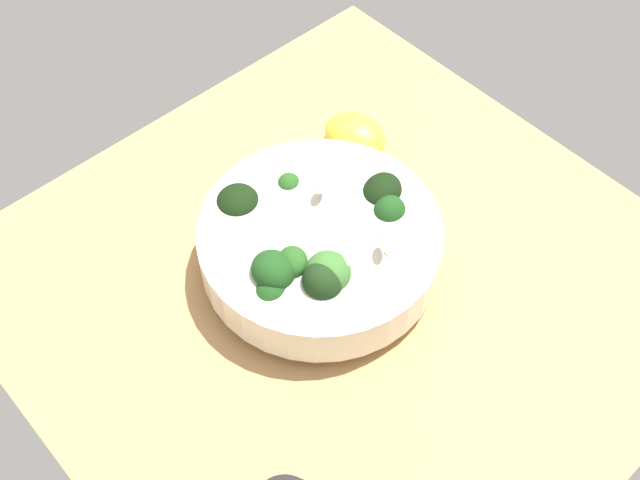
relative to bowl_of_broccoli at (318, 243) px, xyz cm
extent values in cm
cube|color=tan|center=(-0.74, 2.52, -5.32)|extent=(56.14, 56.14, 3.24)
cylinder|color=silver|center=(-0.18, 0.00, -2.99)|extent=(11.73, 11.73, 1.41)
cylinder|color=silver|center=(-0.18, 0.00, -0.18)|extent=(21.34, 21.34, 4.22)
cylinder|color=beige|center=(-0.18, 0.00, 1.53)|extent=(17.50, 17.50, 0.80)
cylinder|color=#4A8F3C|center=(6.91, 1.79, -0.17)|extent=(1.03, 1.10, 1.41)
ellipsoid|color=#194216|center=(6.91, 1.79, 1.31)|extent=(3.92, 3.66, 3.27)
cylinder|color=#589D47|center=(-7.19, 0.52, 0.07)|extent=(1.81, 1.88, 1.37)
ellipsoid|color=black|center=(-7.19, 0.52, 1.70)|extent=(5.18, 4.67, 3.95)
cylinder|color=#589D47|center=(3.05, -7.32, -0.09)|extent=(1.30, 1.33, 1.29)
ellipsoid|color=black|center=(3.05, -7.32, 1.54)|extent=(5.60, 5.71, 3.12)
cylinder|color=#2F662B|center=(2.46, 3.90, 0.42)|extent=(1.98, 1.76, 1.75)
ellipsoid|color=#386B2B|center=(2.46, 3.90, 2.16)|extent=(4.71, 4.63, 3.56)
cylinder|color=#2F662B|center=(-6.13, 2.84, 0.16)|extent=(1.27, 1.25, 0.93)
ellipsoid|color=#194216|center=(-6.13, 2.84, 1.57)|extent=(3.89, 3.55, 3.83)
cylinder|color=#2F662B|center=(4.04, 1.20, 0.70)|extent=(1.40, 1.48, 1.77)
ellipsoid|color=#23511C|center=(4.04, 1.20, 2.27)|extent=(4.20, 3.90, 2.95)
cylinder|color=#589D47|center=(3.21, -7.24, -0.34)|extent=(1.35, 1.50, 1.65)
ellipsoid|color=#23511C|center=(3.21, -7.24, 1.24)|extent=(3.15, 3.38, 2.75)
cylinder|color=#589D47|center=(5.71, 0.78, 0.72)|extent=(1.53, 1.51, 1.02)
ellipsoid|color=#194216|center=(5.71, 0.78, 2.27)|extent=(4.59, 4.06, 3.95)
cylinder|color=#4A8F3C|center=(3.43, 4.27, 0.80)|extent=(1.50, 1.37, 1.15)
ellipsoid|color=black|center=(3.43, 4.27, 2.20)|extent=(5.32, 5.21, 5.19)
cylinder|color=#3C7A32|center=(-1.71, -5.85, -0.02)|extent=(1.35, 1.16, 1.51)
ellipsoid|color=#23511C|center=(-1.71, -5.85, 1.39)|extent=(3.84, 3.10, 3.47)
ellipsoid|color=#DBBC84|center=(-2.62, -2.55, 3.40)|extent=(2.07, 1.68, 0.65)
ellipsoid|color=#DBBC84|center=(-2.37, 5.50, 3.74)|extent=(1.99, 1.99, 0.85)
ellipsoid|color=#DBBC84|center=(1.11, 4.44, 2.92)|extent=(1.98, 1.37, 0.83)
ellipsoid|color=#DBBC84|center=(-2.99, 6.16, 1.92)|extent=(1.74, 2.08, 0.61)
ellipsoid|color=yellow|center=(-12.65, -8.45, -1.73)|extent=(6.40, 7.35, 3.93)
camera|label=1|loc=(27.63, 30.57, 55.91)|focal=44.50mm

